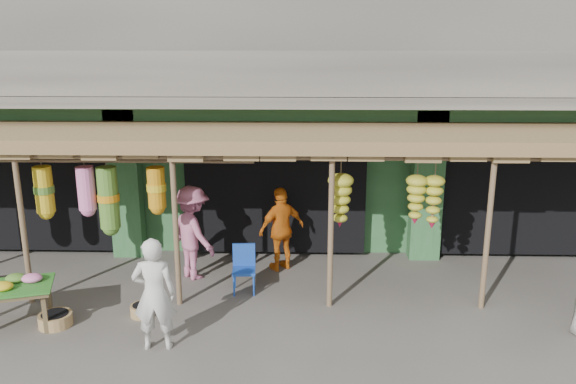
{
  "coord_description": "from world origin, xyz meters",
  "views": [
    {
      "loc": [
        0.54,
        -8.75,
        4.18
      ],
      "look_at": [
        0.28,
        1.0,
        1.63
      ],
      "focal_mm": 35.0,
      "sensor_mm": 36.0,
      "label": 1
    }
  ],
  "objects_px": {
    "blue_chair": "(244,265)",
    "person_vendor": "(282,229)",
    "person_front": "(154,294)",
    "flower_table": "(6,289)",
    "person_shopper": "(193,233)"
  },
  "relations": [
    {
      "from": "blue_chair",
      "to": "person_shopper",
      "type": "bearing_deg",
      "value": 146.57
    },
    {
      "from": "person_vendor",
      "to": "flower_table",
      "type": "bearing_deg",
      "value": -1.17
    },
    {
      "from": "flower_table",
      "to": "blue_chair",
      "type": "bearing_deg",
      "value": 5.43
    },
    {
      "from": "flower_table",
      "to": "person_shopper",
      "type": "xyz_separation_m",
      "value": [
        2.43,
        2.04,
        0.22
      ]
    },
    {
      "from": "blue_chair",
      "to": "person_shopper",
      "type": "xyz_separation_m",
      "value": [
        -0.99,
        0.55,
        0.41
      ]
    },
    {
      "from": "person_front",
      "to": "person_vendor",
      "type": "height_order",
      "value": "person_front"
    },
    {
      "from": "blue_chair",
      "to": "flower_table",
      "type": "bearing_deg",
      "value": -160.87
    },
    {
      "from": "person_front",
      "to": "flower_table",
      "type": "bearing_deg",
      "value": -17.05
    },
    {
      "from": "blue_chair",
      "to": "person_vendor",
      "type": "bearing_deg",
      "value": 53.6
    },
    {
      "from": "blue_chair",
      "to": "person_vendor",
      "type": "height_order",
      "value": "person_vendor"
    },
    {
      "from": "blue_chair",
      "to": "person_vendor",
      "type": "relative_size",
      "value": 0.51
    },
    {
      "from": "flower_table",
      "to": "person_shopper",
      "type": "relative_size",
      "value": 0.88
    },
    {
      "from": "person_front",
      "to": "person_vendor",
      "type": "xyz_separation_m",
      "value": [
        1.67,
        2.96,
        -0.01
      ]
    },
    {
      "from": "person_front",
      "to": "person_shopper",
      "type": "relative_size",
      "value": 0.95
    },
    {
      "from": "flower_table",
      "to": "person_front",
      "type": "bearing_deg",
      "value": -29.52
    }
  ]
}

